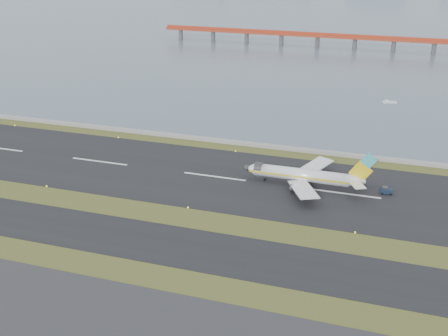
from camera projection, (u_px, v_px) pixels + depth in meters
The scene contains 9 objects.
ground at pixel (178, 221), 147.01m from camera, with size 1000.00×1000.00×0.00m, color #354619.
taxiway_strip at pixel (159, 243), 136.48m from camera, with size 1000.00×18.00×0.10m, color black.
runway_strip at pixel (215, 177), 173.29m from camera, with size 1000.00×45.00×0.10m, color black.
seawall at pixel (242, 143), 199.41m from camera, with size 1000.00×2.50×1.00m, color #979791.
bay_water at pixel (356, 9), 550.24m from camera, with size 1400.00×800.00×1.30m, color #4D5E6E.
red_pier at pixel (355, 38), 357.65m from camera, with size 260.00×5.00×10.20m.
airliner at pixel (306, 175), 165.63m from camera, with size 38.52×32.89×12.80m.
pushback_tug at pixel (386, 191), 161.63m from camera, with size 3.60×2.35×2.18m.
workboat_near at pixel (389, 102), 247.83m from camera, with size 6.41×3.57×1.49m.
Camera 1 is at (51.65, -120.01, 69.86)m, focal length 45.00 mm.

